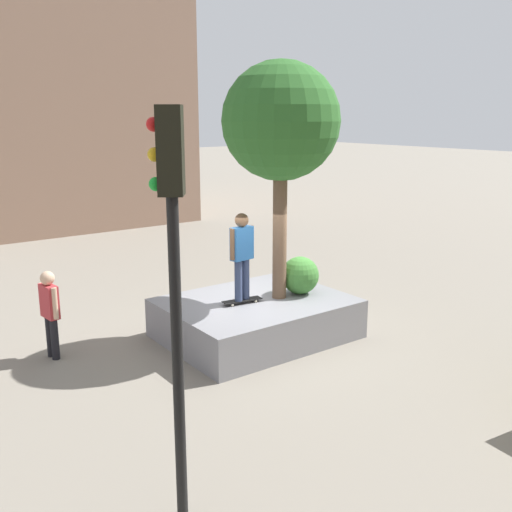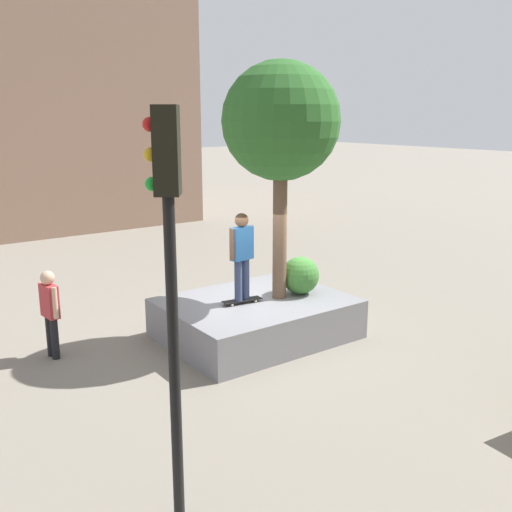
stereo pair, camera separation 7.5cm
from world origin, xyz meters
name	(u,v)px [view 2 (the right image)]	position (x,y,z in m)	size (l,w,h in m)	color
ground_plane	(261,336)	(0.00, 0.00, 0.00)	(120.00, 120.00, 0.00)	gray
planter_ledge	(256,318)	(0.09, -0.04, 0.39)	(3.55, 2.73, 0.78)	gray
plaza_tree	(281,123)	(-0.37, 0.11, 4.23)	(2.25, 2.25, 4.61)	brown
boxwood_shrub	(300,275)	(-0.89, 0.15, 1.17)	(0.78, 0.78, 0.78)	#3D7A33
skateboard	(242,300)	(0.45, -0.03, 0.84)	(0.82, 0.32, 0.07)	black
skateboarder	(242,250)	(0.45, -0.03, 1.84)	(0.58, 0.27, 1.72)	navy
traffic_light_corner	(169,253)	(4.04, 3.93, 3.06)	(0.37, 0.37, 4.48)	black
bystander_watching	(50,308)	(3.74, -1.42, 0.96)	(0.26, 0.56, 1.66)	black
plaza_lowrise_south	(25,12)	(-0.50, -16.40, 8.30)	(10.78, 8.56, 16.60)	#8C6B56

